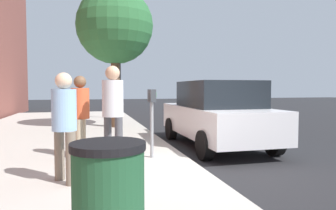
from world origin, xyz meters
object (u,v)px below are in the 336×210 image
traffic_signal (122,67)px  trash_bin (109,206)px  pedestrian_bystander (64,119)px  street_tree (115,26)px  parked_sedan_near (216,114)px  parking_meter (152,108)px  pedestrian_at_meter (113,105)px  parking_officer (80,110)px

traffic_signal → trash_bin: 12.40m
pedestrian_bystander → street_tree: (6.56, -1.30, 2.73)m
parked_sedan_near → trash_bin: 6.10m
parking_meter → pedestrian_at_meter: size_ratio=0.76×
parking_meter → trash_bin: (-3.74, 1.10, -0.51)m
pedestrian_bystander → traffic_signal: traffic_signal is taller
pedestrian_at_meter → trash_bin: (-3.55, 0.30, -0.61)m
pedestrian_bystander → street_tree: 7.22m
parked_sedan_near → parking_meter: bearing=125.3°
parking_officer → street_tree: size_ratio=0.33×
pedestrian_at_meter → parked_sedan_near: (1.66, -2.88, -0.37)m
parking_meter → parking_officer: 1.49m
traffic_signal → trash_bin: size_ratio=3.56×
parked_sedan_near → trash_bin: bearing=148.6°
pedestrian_at_meter → traffic_signal: bearing=56.2°
pedestrian_at_meter → parking_officer: bearing=109.2°
parking_meter → street_tree: 5.90m
parked_sedan_near → pedestrian_bystander: bearing=127.1°
parking_officer → pedestrian_bystander: bearing=-87.8°
trash_bin → parked_sedan_near: bearing=-31.4°
parked_sedan_near → traffic_signal: (6.97, 1.82, 1.68)m
parking_meter → traffic_signal: 8.56m
parked_sedan_near → trash_bin: parked_sedan_near is taller
parking_meter → pedestrian_bystander: bearing=129.3°
pedestrian_at_meter → parking_officer: 0.88m
pedestrian_bystander → trash_bin: bearing=-109.3°
parking_meter → pedestrian_bystander: size_ratio=0.85×
pedestrian_bystander → parking_officer: (1.73, -0.18, 0.02)m
parking_meter → parked_sedan_near: size_ratio=0.32×
trash_bin → parking_officer: bearing=4.5°
street_tree → trash_bin: (-8.98, 0.79, -3.19)m
street_tree → parking_officer: bearing=167.0°
pedestrian_bystander → parking_meter: bearing=8.2°
parking_officer → trash_bin: parking_officer is taller
pedestrian_bystander → parked_sedan_near: pedestrian_bystander is taller
parked_sedan_near → trash_bin: (-5.21, 3.18, -0.24)m
pedestrian_bystander → trash_bin: pedestrian_bystander is taller
parking_meter → traffic_signal: bearing=-1.7°
parked_sedan_near → street_tree: size_ratio=0.86×
pedestrian_at_meter → pedestrian_bystander: 1.40m
parking_meter → traffic_signal: traffic_signal is taller
parking_meter → trash_bin: size_ratio=1.40×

